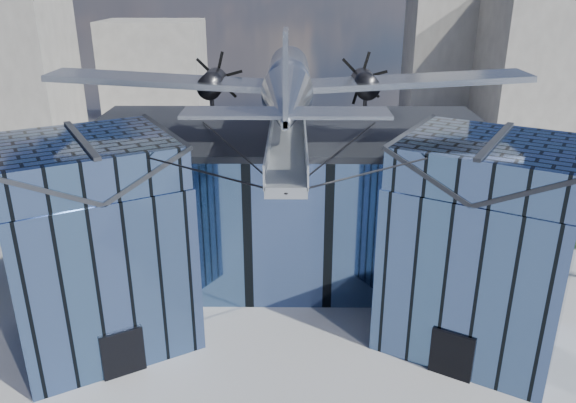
{
  "coord_description": "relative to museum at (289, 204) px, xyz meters",
  "views": [
    {
      "loc": [
        0.28,
        -28.5,
        19.24
      ],
      "look_at": [
        0.0,
        2.0,
        7.2
      ],
      "focal_mm": 35.0,
      "sensor_mm": 36.0,
      "label": 1
    }
  ],
  "objects": [
    {
      "name": "bg_towers",
      "position": [
        1.45,
        44.67,
        4.47
      ],
      "size": [
        77.0,
        24.5,
        26.0
      ],
      "color": "gray",
      "rests_on": "ground"
    },
    {
      "name": "ground_plane",
      "position": [
        -0.0,
        -5.82,
        -5.54
      ],
      "size": [
        120.0,
        120.0,
        0.0
      ],
      "primitive_type": "plane",
      "color": "gray"
    },
    {
      "name": "museum",
      "position": [
        0.0,
        0.0,
        0.0
      ],
      "size": [
        32.88,
        24.5,
        17.6
      ],
      "color": "#425C87",
      "rests_on": "ground"
    }
  ]
}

